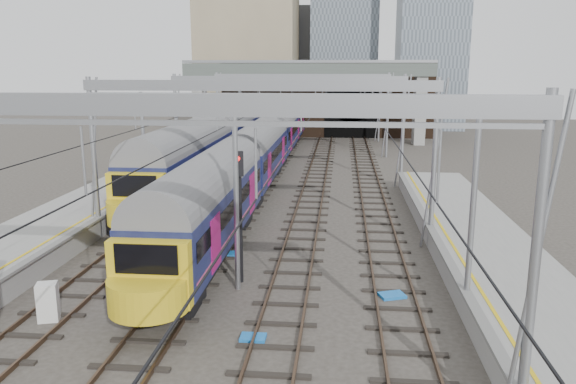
# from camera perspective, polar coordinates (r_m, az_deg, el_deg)

# --- Properties ---
(ground) EXTENTS (160.00, 160.00, 0.00)m
(ground) POSITION_cam_1_polar(r_m,az_deg,el_deg) (20.42, -6.13, -11.86)
(ground) COLOR #38332D
(ground) RESTS_ON ground
(platform_right) EXTENTS (4.32, 47.00, 1.12)m
(platform_right) POSITION_cam_1_polar(r_m,az_deg,el_deg) (19.50, 24.37, -12.40)
(platform_right) COLOR gray
(platform_right) RESTS_ON ground
(tracks) EXTENTS (14.40, 80.00, 0.22)m
(tracks) POSITION_cam_1_polar(r_m,az_deg,el_deg) (34.47, -1.18, -1.58)
(tracks) COLOR #4C3828
(tracks) RESTS_ON ground
(overhead_line) EXTENTS (16.80, 80.00, 8.00)m
(overhead_line) POSITION_cam_1_polar(r_m,az_deg,el_deg) (39.92, -0.13, 9.86)
(overhead_line) COLOR gray
(overhead_line) RESTS_ON ground
(retaining_wall) EXTENTS (28.00, 2.75, 9.00)m
(retaining_wall) POSITION_cam_1_polar(r_m,az_deg,el_deg) (70.30, 3.47, 9.15)
(retaining_wall) COLOR #322116
(retaining_wall) RESTS_ON ground
(overbridge) EXTENTS (28.00, 3.00, 9.25)m
(overbridge) POSITION_cam_1_polar(r_m,az_deg,el_deg) (64.33, 2.04, 11.47)
(overbridge) COLOR gray
(overbridge) RESTS_ON ground
(city_skyline) EXTENTS (37.50, 27.50, 60.00)m
(city_skyline) POSITION_cam_1_polar(r_m,az_deg,el_deg) (89.12, 4.94, 18.04)
(city_skyline) COLOR tan
(city_skyline) RESTS_ON ground
(train_main) EXTENTS (2.70, 62.51, 4.68)m
(train_main) POSITION_cam_1_polar(r_m,az_deg,el_deg) (47.85, -1.65, 5.32)
(train_main) COLOR black
(train_main) RESTS_ON ground
(train_second) EXTENTS (2.98, 68.95, 5.07)m
(train_second) POSITION_cam_1_polar(r_m,az_deg,el_deg) (61.16, -3.89, 7.02)
(train_second) COLOR black
(train_second) RESTS_ON ground
(signal_near_centre) EXTENTS (0.42, 0.48, 5.32)m
(signal_near_centre) POSITION_cam_1_polar(r_m,az_deg,el_deg) (21.83, -4.95, -1.02)
(signal_near_centre) COLOR black
(signal_near_centre) RESTS_ON ground
(relay_cabinet) EXTENTS (0.80, 0.72, 1.33)m
(relay_cabinet) POSITION_cam_1_polar(r_m,az_deg,el_deg) (20.96, -23.21, -10.22)
(relay_cabinet) COLOR silver
(relay_cabinet) RESTS_ON ground
(equip_cover_a) EXTENTS (0.81, 0.58, 0.10)m
(equip_cover_a) POSITION_cam_1_polar(r_m,az_deg,el_deg) (18.39, -3.57, -14.53)
(equip_cover_a) COLOR blue
(equip_cover_a) RESTS_ON ground
(equip_cover_b) EXTENTS (1.06, 0.83, 0.11)m
(equip_cover_b) POSITION_cam_1_polar(r_m,az_deg,el_deg) (26.00, -6.34, -6.30)
(equip_cover_b) COLOR blue
(equip_cover_b) RESTS_ON ground
(equip_cover_c) EXTENTS (1.10, 0.94, 0.11)m
(equip_cover_c) POSITION_cam_1_polar(r_m,az_deg,el_deg) (21.75, 10.52, -10.28)
(equip_cover_c) COLOR blue
(equip_cover_c) RESTS_ON ground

